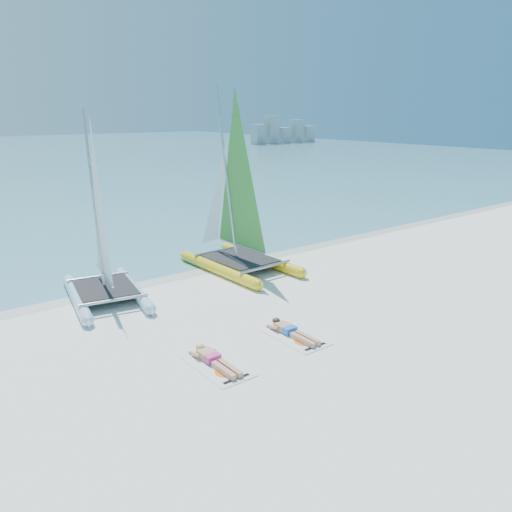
# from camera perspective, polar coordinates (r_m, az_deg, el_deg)

# --- Properties ---
(ground) EXTENTS (140.00, 140.00, 0.00)m
(ground) POSITION_cam_1_polar(r_m,az_deg,el_deg) (14.23, 0.37, -7.86)
(ground) COLOR white
(ground) RESTS_ON ground
(wet_sand_strip) EXTENTS (140.00, 1.40, 0.01)m
(wet_sand_strip) POSITION_cam_1_polar(r_m,az_deg,el_deg) (18.58, -10.10, -2.22)
(wet_sand_strip) COLOR silver
(wet_sand_strip) RESTS_ON ground
(distant_skyline) EXTENTS (14.00, 2.00, 5.00)m
(distant_skyline) POSITION_cam_1_polar(r_m,az_deg,el_deg) (95.07, 3.09, 13.93)
(distant_skyline) COLOR #A2A9B2
(distant_skyline) RESTS_ON ground
(catamaran_blue) EXTENTS (2.89, 4.78, 6.10)m
(catamaran_blue) POSITION_cam_1_polar(r_m,az_deg,el_deg) (16.38, -17.30, 1.40)
(catamaran_blue) COLOR #BAE3F5
(catamaran_blue) RESTS_ON ground
(catamaran_yellow) EXTENTS (2.62, 5.52, 6.98)m
(catamaran_yellow) POSITION_cam_1_polar(r_m,az_deg,el_deg) (18.94, -2.81, 5.24)
(catamaran_yellow) COLOR #EDA318
(catamaran_yellow) RESTS_ON ground
(towel_a) EXTENTS (1.00, 1.85, 0.02)m
(towel_a) POSITION_cam_1_polar(r_m,az_deg,el_deg) (12.11, -4.35, -12.44)
(towel_a) COLOR white
(towel_a) RESTS_ON ground
(sunbather_a) EXTENTS (0.37, 1.73, 0.26)m
(sunbather_a) POSITION_cam_1_polar(r_m,az_deg,el_deg) (12.20, -4.87, -11.64)
(sunbather_a) COLOR tan
(sunbather_a) RESTS_ON towel_a
(towel_b) EXTENTS (1.00, 1.85, 0.02)m
(towel_b) POSITION_cam_1_polar(r_m,az_deg,el_deg) (13.53, 4.54, -9.20)
(towel_b) COLOR white
(towel_b) RESTS_ON ground
(sunbather_b) EXTENTS (0.37, 1.73, 0.26)m
(sunbather_b) POSITION_cam_1_polar(r_m,az_deg,el_deg) (13.62, 4.01, -8.52)
(sunbather_b) COLOR tan
(sunbather_b) RESTS_ON towel_b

